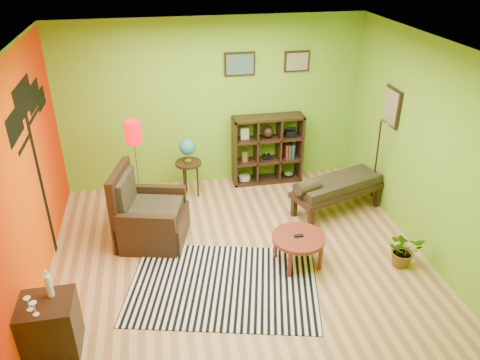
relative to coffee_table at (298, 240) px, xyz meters
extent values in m
plane|color=tan|center=(-0.74, 0.34, -0.37)|extent=(5.00, 5.00, 0.00)
cube|color=#70AC20|center=(-0.74, 2.59, 1.03)|extent=(5.00, 0.04, 2.80)
cube|color=#70AC20|center=(-0.74, -1.91, 1.03)|extent=(5.00, 0.04, 2.80)
cube|color=#70AC20|center=(-3.24, 0.34, 1.03)|extent=(0.04, 4.50, 2.80)
cube|color=#70AC20|center=(1.76, 0.34, 1.03)|extent=(0.04, 4.50, 2.80)
cube|color=white|center=(-0.74, 0.34, 2.43)|extent=(5.00, 4.50, 0.04)
cube|color=#DD4300|center=(-3.22, 0.34, 1.03)|extent=(0.01, 4.45, 2.75)
cube|color=black|center=(-3.20, 0.89, 0.68)|extent=(0.01, 0.14, 2.10)
cube|color=black|center=(-3.20, 0.39, 1.68)|extent=(0.01, 0.65, 0.32)
cube|color=black|center=(-3.20, 0.94, 1.81)|extent=(0.01, 0.85, 0.40)
cube|color=black|center=(-3.20, 1.44, 1.68)|extent=(0.01, 0.70, 0.32)
cube|color=black|center=(-3.20, 1.79, 1.53)|extent=(0.01, 0.50, 0.26)
cube|color=black|center=(-0.29, 2.56, 1.68)|extent=(0.50, 0.03, 0.38)
cube|color=#486F5E|center=(-0.29, 2.53, 1.68)|extent=(0.44, 0.01, 0.32)
cube|color=black|center=(0.66, 2.56, 1.68)|extent=(0.42, 0.03, 0.34)
cube|color=#9B8E66|center=(0.66, 2.53, 1.68)|extent=(0.36, 0.01, 0.28)
cube|color=black|center=(1.73, 1.24, 1.28)|extent=(0.03, 0.44, 0.56)
cube|color=#9B8E66|center=(1.71, 1.24, 1.28)|extent=(0.01, 0.38, 0.50)
cylinder|color=black|center=(1.61, 1.24, 0.41)|extent=(0.23, 0.34, 1.46)
cone|color=silver|center=(1.61, 1.09, 1.15)|extent=(0.08, 0.09, 0.16)
cube|color=silver|center=(-1.03, -0.25, -0.36)|extent=(2.64, 2.10, 0.01)
cylinder|color=maroon|center=(0.00, 0.00, 0.03)|extent=(0.70, 0.70, 0.05)
cylinder|color=maroon|center=(0.18, 0.25, -0.18)|extent=(0.06, 0.06, 0.38)
cylinder|color=maroon|center=(-0.25, 0.18, -0.18)|extent=(0.06, 0.06, 0.38)
cylinder|color=maroon|center=(0.25, -0.18, -0.18)|extent=(0.06, 0.06, 0.38)
cylinder|color=maroon|center=(-0.18, -0.25, -0.18)|extent=(0.06, 0.06, 0.38)
cube|color=black|center=(0.00, 0.00, 0.07)|extent=(0.12, 0.05, 0.02)
cube|color=black|center=(-1.84, 0.93, -0.17)|extent=(1.07, 1.05, 0.40)
cube|color=black|center=(-2.25, 1.03, 0.18)|extent=(0.31, 0.86, 1.10)
cube|color=black|center=(-1.94, 0.53, -0.05)|extent=(0.80, 0.30, 0.64)
cube|color=black|center=(-1.74, 1.33, -0.05)|extent=(0.80, 0.30, 0.64)
cube|color=#E8CA74|center=(-1.81, 0.92, 0.10)|extent=(0.85, 0.84, 0.14)
cube|color=#E8CA74|center=(-2.17, 1.01, 0.38)|extent=(0.25, 0.64, 0.50)
cube|color=black|center=(-2.94, -0.92, -0.05)|extent=(0.55, 0.50, 0.64)
cylinder|color=white|center=(-2.89, -0.82, 0.40)|extent=(0.07, 0.07, 0.25)
cylinder|color=white|center=(-2.89, -0.82, 0.55)|extent=(0.02, 0.02, 0.07)
cylinder|color=white|center=(-3.06, -1.00, 0.28)|extent=(0.06, 0.06, 0.01)
cylinder|color=white|center=(-3.06, -1.00, 0.33)|extent=(0.01, 0.01, 0.09)
cone|color=white|center=(-3.06, -1.00, 0.40)|extent=(0.07, 0.07, 0.06)
cylinder|color=white|center=(-2.99, -1.08, 0.28)|extent=(0.06, 0.06, 0.01)
cylinder|color=white|center=(-2.99, -1.08, 0.33)|extent=(0.01, 0.01, 0.09)
cone|color=white|center=(-2.99, -1.08, 0.40)|extent=(0.07, 0.07, 0.06)
cylinder|color=silver|center=(-2.02, 1.58, -0.36)|extent=(0.24, 0.24, 0.03)
cylinder|color=silver|center=(-2.02, 1.58, 0.36)|extent=(0.02, 0.02, 1.45)
cylinder|color=#D20008|center=(-2.02, 1.58, 1.04)|extent=(0.23, 0.23, 0.32)
cylinder|color=black|center=(-1.23, 2.06, 0.24)|extent=(0.42, 0.42, 0.04)
cylinder|color=black|center=(-1.10, 2.03, -0.07)|extent=(0.03, 0.03, 0.59)
cylinder|color=black|center=(-1.28, 2.19, -0.07)|extent=(0.03, 0.03, 0.59)
cylinder|color=black|center=(-1.32, 1.95, -0.07)|extent=(0.03, 0.03, 0.59)
cylinder|color=gold|center=(-1.23, 2.06, 0.29)|extent=(0.11, 0.11, 0.02)
cylinder|color=gold|center=(-1.23, 2.06, 0.35)|extent=(0.02, 0.02, 0.11)
sphere|color=#1352B5|center=(-1.23, 2.06, 0.53)|extent=(0.26, 0.26, 0.26)
cube|color=black|center=(-0.42, 2.37, 0.23)|extent=(0.04, 0.35, 1.20)
cube|color=black|center=(0.74, 2.37, 0.23)|extent=(0.04, 0.35, 1.20)
cube|color=black|center=(0.16, 2.37, -0.35)|extent=(1.20, 0.35, 0.04)
cube|color=black|center=(0.16, 2.37, 0.81)|extent=(1.20, 0.35, 0.04)
cube|color=black|center=(-0.04, 2.37, 0.23)|extent=(0.03, 0.33, 1.12)
cube|color=black|center=(0.36, 2.37, 0.23)|extent=(0.03, 0.33, 1.12)
cube|color=black|center=(0.16, 2.37, 0.03)|extent=(1.12, 0.33, 0.03)
cube|color=black|center=(0.16, 2.37, 0.43)|extent=(1.12, 0.33, 0.03)
cylinder|color=tan|center=(-0.24, 2.37, -0.28)|extent=(0.20, 0.20, 0.07)
sphere|color=black|center=(0.16, 2.37, 0.56)|extent=(0.20, 0.20, 0.20)
cube|color=black|center=(0.56, 2.37, 0.50)|extent=(0.18, 0.15, 0.10)
cylinder|color=black|center=(0.12, 2.37, 0.10)|extent=(0.06, 0.12, 0.06)
cylinder|color=black|center=(0.20, 2.37, 0.10)|extent=(0.06, 0.12, 0.06)
ellipsoid|color=#384C26|center=(0.56, 2.37, -0.27)|extent=(0.18, 0.18, 0.09)
cylinder|color=brown|center=(-0.24, 2.37, 0.13)|extent=(0.12, 0.12, 0.18)
cube|color=tan|center=(-0.24, 2.37, 0.55)|extent=(0.14, 0.03, 0.20)
cube|color=maroon|center=(0.49, 2.37, 0.17)|extent=(0.04, 0.18, 0.26)
cube|color=#1E4C1E|center=(0.55, 2.37, 0.17)|extent=(0.04, 0.18, 0.26)
cube|color=navy|center=(0.60, 2.37, 0.17)|extent=(0.04, 0.18, 0.26)
cube|color=black|center=(0.99, 1.16, 0.00)|extent=(1.59, 0.99, 0.09)
cube|color=#E8CA74|center=(0.99, 1.16, 0.12)|extent=(1.47, 0.90, 0.15)
cylinder|color=#E8CA74|center=(0.44, 0.97, 0.23)|extent=(0.42, 0.30, 0.19)
cube|color=black|center=(1.55, 1.58, -0.20)|extent=(0.10, 0.10, 0.33)
cube|color=black|center=(0.30, 1.15, -0.20)|extent=(0.10, 0.10, 0.33)
cube|color=black|center=(1.69, 1.17, -0.20)|extent=(0.10, 0.10, 0.33)
cube|color=black|center=(0.44, 0.74, -0.20)|extent=(0.10, 0.10, 0.33)
imported|color=#26661E|center=(1.36, -0.29, -0.18)|extent=(0.49, 0.54, 0.38)
camera|label=1|loc=(-1.69, -4.77, 3.55)|focal=35.00mm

